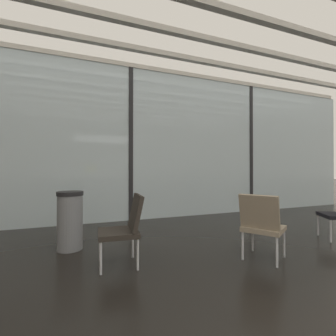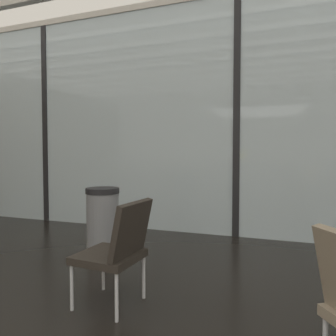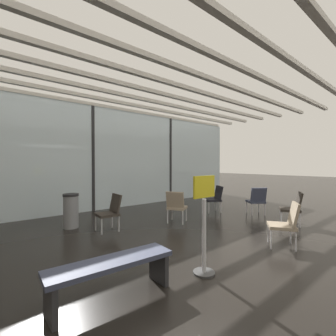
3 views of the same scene
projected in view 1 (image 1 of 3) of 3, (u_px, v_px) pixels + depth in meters
name	position (u px, v px, depth m)	size (l,w,h in m)	color
glass_curtain_wall	(130.00, 144.00, 5.58)	(14.00, 0.08, 3.59)	silver
window_mullion_1	(130.00, 144.00, 5.58)	(0.10, 0.12, 3.59)	black
window_mullion_2	(250.00, 149.00, 6.85)	(0.10, 0.12, 3.59)	black
parked_airplane	(95.00, 149.00, 9.74)	(11.75, 4.06, 4.06)	#B2BCD6
lounge_chair_4	(262.00, 223.00, 3.09)	(0.70, 0.69, 0.87)	#7F705B
lounge_chair_5	(125.00, 225.00, 2.96)	(0.56, 0.52, 0.87)	#28231E
trash_bin	(70.00, 220.00, 3.51)	(0.38, 0.38, 0.86)	slate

